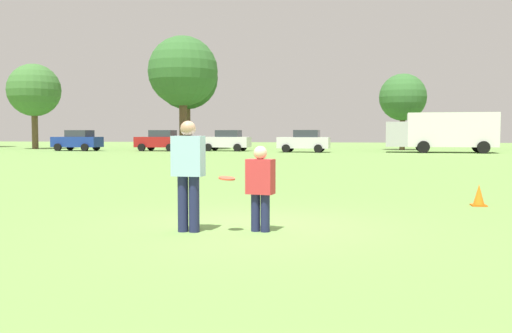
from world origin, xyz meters
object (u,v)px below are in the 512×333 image
(traffic_cone, at_px, (479,196))
(box_truck, at_px, (443,131))
(parked_car_mid_right, at_px, (304,141))
(frisbee, at_px, (227,178))
(parked_car_near_left, at_px, (78,140))
(player_defender, at_px, (260,184))
(parked_car_mid_left, at_px, (161,140))
(parked_car_center, at_px, (226,140))
(player_thrower, at_px, (188,169))

(traffic_cone, distance_m, box_truck, 34.24)
(parked_car_mid_right, height_order, box_truck, box_truck)
(parked_car_mid_right, bearing_deg, frisbee, -87.49)
(parked_car_mid_right, bearing_deg, parked_car_near_left, 178.90)
(player_defender, height_order, frisbee, player_defender)
(parked_car_mid_left, relative_size, parked_car_center, 1.00)
(box_truck, bearing_deg, parked_car_near_left, -179.42)
(player_thrower, height_order, box_truck, box_truck)
(parked_car_center, height_order, box_truck, box_truck)
(frisbee, bearing_deg, parked_car_mid_right, 92.51)
(player_thrower, xyz_separation_m, player_defender, (1.16, 0.22, -0.25))
(parked_car_near_left, bearing_deg, parked_car_mid_left, 5.07)
(player_thrower, xyz_separation_m, parked_car_near_left, (-21.06, 37.79, -0.10))
(parked_car_near_left, bearing_deg, parked_car_mid_right, -1.10)
(traffic_cone, bearing_deg, frisbee, -138.96)
(frisbee, relative_size, parked_car_near_left, 0.06)
(player_thrower, relative_size, traffic_cone, 3.79)
(traffic_cone, relative_size, parked_car_near_left, 0.11)
(player_defender, distance_m, parked_car_near_left, 43.65)
(player_defender, bearing_deg, parked_car_mid_right, 93.33)
(parked_car_mid_left, height_order, box_truck, box_truck)
(player_defender, xyz_separation_m, box_truck, (8.88, 37.88, 0.97))
(parked_car_mid_right, bearing_deg, player_defender, -86.67)
(parked_car_near_left, bearing_deg, traffic_cone, -51.72)
(player_defender, distance_m, box_truck, 38.92)
(frisbee, bearing_deg, player_thrower, -178.34)
(parked_car_center, relative_size, box_truck, 0.50)
(player_thrower, bearing_deg, parked_car_center, 101.44)
(parked_car_mid_left, distance_m, parked_car_center, 5.74)
(parked_car_near_left, xyz_separation_m, parked_car_center, (13.10, 1.55, 0.00))
(frisbee, xyz_separation_m, parked_car_center, (-8.60, 39.32, 0.03))
(parked_car_near_left, distance_m, parked_car_mid_left, 7.45)
(player_defender, xyz_separation_m, parked_car_mid_left, (-14.79, 38.23, 0.14))
(traffic_cone, relative_size, parked_car_mid_left, 0.11)
(frisbee, relative_size, parked_car_mid_left, 0.06)
(player_defender, bearing_deg, parked_car_near_left, 120.60)
(player_thrower, bearing_deg, player_defender, 10.53)
(frisbee, height_order, box_truck, box_truck)
(parked_car_near_left, xyz_separation_m, parked_car_mid_left, (7.42, 0.66, 0.00))
(parked_car_mid_right, bearing_deg, parked_car_center, 164.43)
(player_defender, bearing_deg, parked_car_center, 103.12)
(parked_car_mid_left, height_order, parked_car_center, same)
(player_thrower, distance_m, traffic_cone, 6.93)
(player_thrower, height_order, parked_car_mid_left, player_thrower)
(parked_car_mid_left, distance_m, box_truck, 23.69)
(frisbee, relative_size, box_truck, 0.03)
(player_thrower, relative_size, parked_car_mid_left, 0.42)
(traffic_cone, bearing_deg, player_defender, -137.07)
(box_truck, bearing_deg, player_defender, -103.19)
(player_defender, height_order, parked_car_mid_left, parked_car_mid_left)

